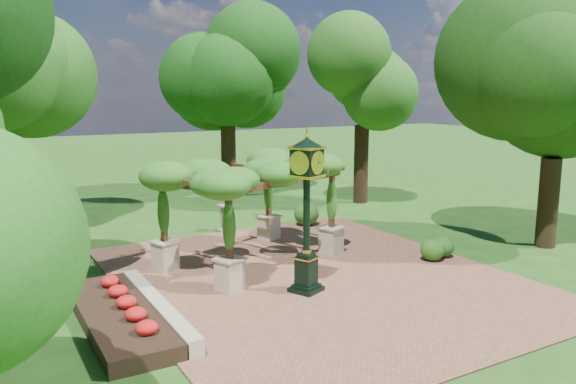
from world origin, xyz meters
TOP-DOWN VIEW (x-y plane):
  - ground at (0.00, 0.00)m, footprint 120.00×120.00m
  - brick_plaza at (0.00, 1.00)m, footprint 10.00×12.00m
  - border_wall at (-4.60, 0.50)m, footprint 0.35×5.00m
  - flower_bed at (-5.50, 0.50)m, footprint 1.50×5.00m
  - pedestal_clock at (-0.81, 0.14)m, footprint 1.05×1.05m
  - pergola at (-0.84, 3.22)m, footprint 5.97×4.80m
  - sundial at (-0.01, 7.25)m, footprint 0.56×0.56m
  - shrub_front at (3.93, 0.52)m, footprint 0.82×0.82m
  - shrub_mid at (4.47, 0.65)m, footprint 0.92×0.92m
  - shrub_back at (3.04, 6.39)m, footprint 1.00×1.00m
  - tree_north at (3.43, 14.60)m, footprint 4.36×4.36m
  - tree_east_far at (7.78, 9.23)m, footprint 4.03×4.03m
  - tree_east_near at (8.46, -0.08)m, footprint 4.89×4.89m

SIDE VIEW (x-z plane):
  - ground at x=0.00m, z-range 0.00..0.00m
  - brick_plaza at x=0.00m, z-range 0.00..0.04m
  - flower_bed at x=-5.50m, z-range 0.00..0.36m
  - border_wall at x=-4.60m, z-range 0.00..0.40m
  - shrub_mid at x=4.47m, z-range 0.04..0.68m
  - shrub_front at x=3.93m, z-range 0.04..0.70m
  - sundial at x=-0.01m, z-range -0.06..0.93m
  - shrub_back at x=3.04m, z-range 0.04..0.90m
  - pedestal_clock at x=-0.81m, z-range 0.40..4.43m
  - pergola at x=-0.84m, z-range 1.05..4.31m
  - tree_east_near at x=8.46m, z-range 1.44..9.11m
  - tree_north at x=3.43m, z-range 1.63..10.48m
  - tree_east_far at x=7.78m, z-range 1.73..11.06m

